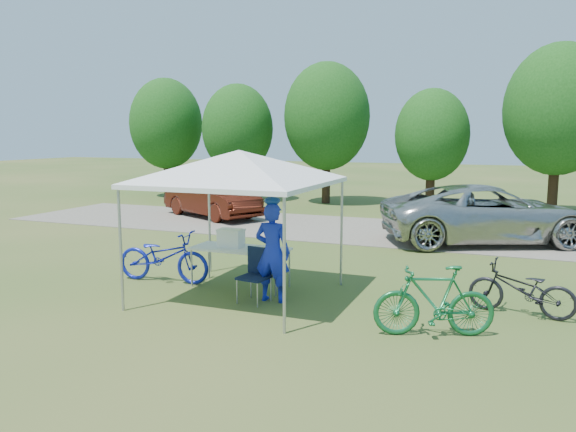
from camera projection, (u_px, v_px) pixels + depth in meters
name	position (u px, v px, depth m)	size (l,w,h in m)	color
ground	(241.00, 297.00, 10.48)	(100.00, 100.00, 0.00)	#2D5119
gravel_strip	(354.00, 229.00, 17.82)	(24.00, 5.00, 0.02)	gray
canopy	(239.00, 154.00, 10.10)	(4.53, 4.53, 3.00)	#A5A5AA
treeline	(388.00, 121.00, 22.98)	(24.89, 4.28, 6.30)	#382314
folding_table	(240.00, 250.00, 11.07)	(1.93, 0.80, 0.79)	white
folding_chair	(257.00, 270.00, 10.16)	(0.56, 0.58, 0.97)	black
cooler	(231.00, 238.00, 11.11)	(0.50, 0.34, 0.36)	white
ice_cream_cup	(264.00, 249.00, 10.81)	(0.07, 0.07, 0.06)	#BCCD30
cyclist	(272.00, 252.00, 10.09)	(0.66, 0.43, 1.81)	#1727BD
bike_blue	(163.00, 257.00, 11.48)	(0.70, 2.01, 1.06)	#121DA4
bike_green	(434.00, 301.00, 8.38)	(0.51, 1.80, 1.08)	#176836
bike_dark	(521.00, 289.00, 9.34)	(0.60, 1.71, 0.90)	black
minivan	(488.00, 214.00, 15.54)	(2.66, 5.77, 1.60)	#B7B7B2
sedan	(212.00, 197.00, 20.38)	(1.53, 4.37, 1.44)	#43140B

